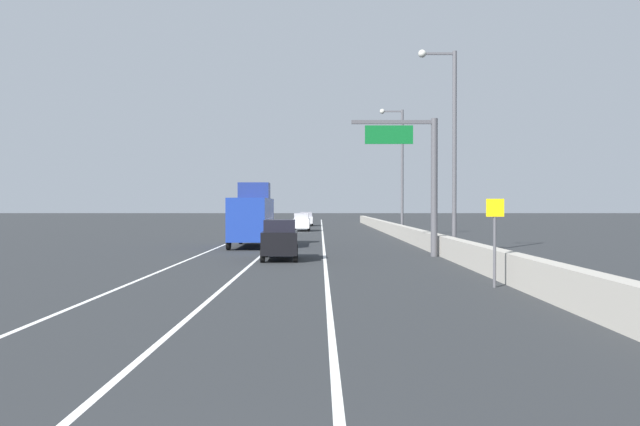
% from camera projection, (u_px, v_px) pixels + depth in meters
% --- Properties ---
extents(ground_plane, '(320.00, 320.00, 0.00)m').
position_uv_depth(ground_plane, '(306.00, 231.00, 68.09)').
color(ground_plane, '#26282B').
extents(lane_stripe_left, '(0.16, 130.00, 0.00)m').
position_uv_depth(lane_stripe_left, '(245.00, 235.00, 59.07)').
color(lane_stripe_left, silver).
rests_on(lane_stripe_left, ground_plane).
extents(lane_stripe_center, '(0.16, 130.00, 0.00)m').
position_uv_depth(lane_stripe_center, '(283.00, 235.00, 59.08)').
color(lane_stripe_center, silver).
rests_on(lane_stripe_center, ground_plane).
extents(lane_stripe_right, '(0.16, 130.00, 0.00)m').
position_uv_depth(lane_stripe_right, '(321.00, 235.00, 59.09)').
color(lane_stripe_right, silver).
rests_on(lane_stripe_right, ground_plane).
extents(jersey_barrier_right, '(0.60, 120.00, 1.10)m').
position_uv_depth(jersey_barrier_right, '(417.00, 238.00, 44.11)').
color(jersey_barrier_right, '#9E998E').
rests_on(jersey_barrier_right, ground_plane).
extents(overhead_sign_gantry, '(4.68, 0.36, 7.50)m').
position_uv_depth(overhead_sign_gantry, '(419.00, 169.00, 34.82)').
color(overhead_sign_gantry, '#47474C').
rests_on(overhead_sign_gantry, ground_plane).
extents(speed_advisory_sign, '(0.60, 0.11, 3.00)m').
position_uv_depth(speed_advisory_sign, '(493.00, 235.00, 21.67)').
color(speed_advisory_sign, '#4C4C51').
rests_on(speed_advisory_sign, ground_plane).
extents(lamp_post_right_second, '(2.14, 0.44, 11.41)m').
position_uv_depth(lamp_post_right_second, '(448.00, 139.00, 35.64)').
color(lamp_post_right_second, '#4C4C51').
rests_on(lamp_post_right_second, ground_plane).
extents(lamp_post_right_third, '(2.14, 0.44, 11.41)m').
position_uv_depth(lamp_post_right_third, '(398.00, 164.00, 57.49)').
color(lamp_post_right_third, '#4C4C51').
rests_on(lamp_post_right_third, ground_plane).
extents(car_green_0, '(1.97, 4.26, 1.94)m').
position_uv_depth(car_green_0, '(260.00, 219.00, 85.45)').
color(car_green_0, '#196033').
rests_on(car_green_0, ground_plane).
extents(car_black_1, '(1.95, 4.20, 2.06)m').
position_uv_depth(car_black_1, '(278.00, 240.00, 32.71)').
color(car_black_1, black).
rests_on(car_black_1, ground_plane).
extents(car_silver_2, '(1.84, 4.08, 1.88)m').
position_uv_depth(car_silver_2, '(304.00, 219.00, 86.88)').
color(car_silver_2, '#B7B7BC').
rests_on(car_silver_2, ground_plane).
extents(car_white_3, '(1.80, 4.37, 1.93)m').
position_uv_depth(car_white_3, '(300.00, 222.00, 69.51)').
color(car_white_3, white).
rests_on(car_white_3, ground_plane).
extents(car_yellow_4, '(2.02, 4.74, 1.99)m').
position_uv_depth(car_yellow_4, '(254.00, 220.00, 76.07)').
color(car_yellow_4, gold).
rests_on(car_yellow_4, ground_plane).
extents(box_truck, '(2.49, 7.70, 4.35)m').
position_uv_depth(box_truck, '(250.00, 217.00, 43.04)').
color(box_truck, navy).
rests_on(box_truck, ground_plane).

